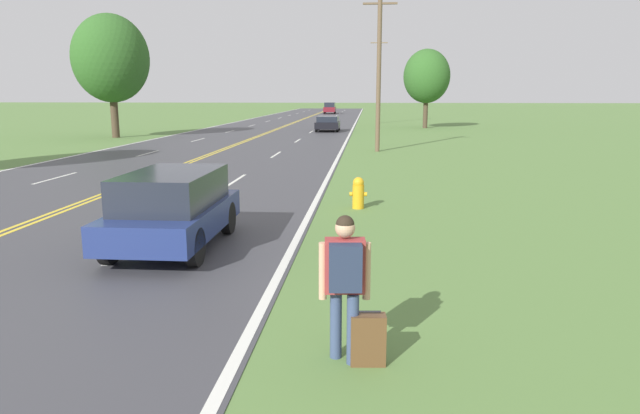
% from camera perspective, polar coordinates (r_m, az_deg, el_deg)
% --- Properties ---
extents(hitchhiker_person, '(0.60, 0.43, 1.76)m').
position_cam_1_polar(hitchhiker_person, '(6.55, 2.50, -6.75)').
color(hitchhiker_person, '#38476B').
rests_on(hitchhiker_person, ground).
extents(suitcase, '(0.42, 0.23, 0.66)m').
position_cam_1_polar(suitcase, '(6.79, 4.82, -13.06)').
color(suitcase, brown).
rests_on(suitcase, ground).
extents(fire_hydrant, '(0.48, 0.32, 0.87)m').
position_cam_1_polar(fire_hydrant, '(15.64, 3.85, 1.45)').
color(fire_hydrant, gold).
rests_on(fire_hydrant, ground).
extents(utility_pole_midground, '(1.80, 0.24, 8.32)m').
position_cam_1_polar(utility_pole_midground, '(31.39, 5.90, 13.42)').
color(utility_pole_midground, brown).
rests_on(utility_pole_midground, ground).
extents(utility_pole_far, '(1.80, 0.24, 8.95)m').
position_cam_1_polar(utility_pole_far, '(62.22, 5.86, 12.61)').
color(utility_pole_far, brown).
rests_on(utility_pole_far, ground).
extents(tree_left_verge, '(5.31, 5.31, 8.60)m').
position_cam_1_polar(tree_left_verge, '(43.90, -20.20, 13.75)').
color(tree_left_verge, '#473828').
rests_on(tree_left_verge, ground).
extents(tree_mid_treeline, '(4.19, 4.19, 7.08)m').
position_cam_1_polar(tree_mid_treeline, '(53.84, 10.63, 12.72)').
color(tree_mid_treeline, '#473828').
rests_on(tree_mid_treeline, ground).
extents(car_dark_blue_hatchback_nearest, '(1.84, 4.04, 1.57)m').
position_cam_1_polar(car_dark_blue_hatchback_nearest, '(11.92, -14.48, -0.01)').
color(car_dark_blue_hatchback_nearest, black).
rests_on(car_dark_blue_hatchback_nearest, ground).
extents(car_black_hatchback_approaching, '(1.99, 3.92, 1.26)m').
position_cam_1_polar(car_black_hatchback_approaching, '(48.30, 0.78, 8.40)').
color(car_black_hatchback_approaching, black).
rests_on(car_black_hatchback_approaching, ground).
extents(car_maroon_suv_mid_near, '(1.83, 4.51, 1.76)m').
position_cam_1_polar(car_maroon_suv_mid_near, '(91.55, 0.99, 9.89)').
color(car_maroon_suv_mid_near, black).
rests_on(car_maroon_suv_mid_near, ground).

